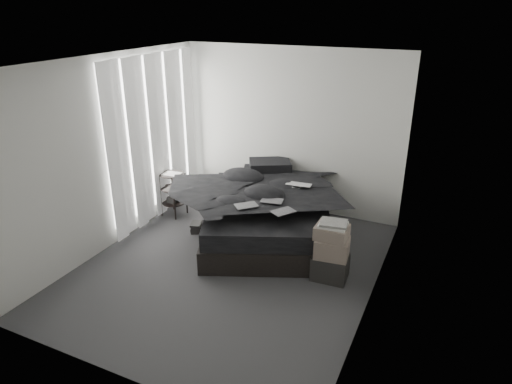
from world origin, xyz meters
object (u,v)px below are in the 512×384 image
at_px(bed, 268,225).
at_px(box_lower, 330,267).
at_px(side_stand, 173,194).
at_px(laptop, 298,181).

distance_m(bed, box_lower, 1.38).
height_order(bed, side_stand, side_stand).
height_order(bed, laptop, laptop).
relative_size(laptop, side_stand, 0.53).
bearing_deg(box_lower, side_stand, 165.47).
distance_m(bed, side_stand, 1.66).
distance_m(bed, laptop, 0.80).
xyz_separation_m(laptop, box_lower, (0.80, -0.95, -0.68)).
bearing_deg(side_stand, box_lower, -14.53).
height_order(laptop, box_lower, laptop).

